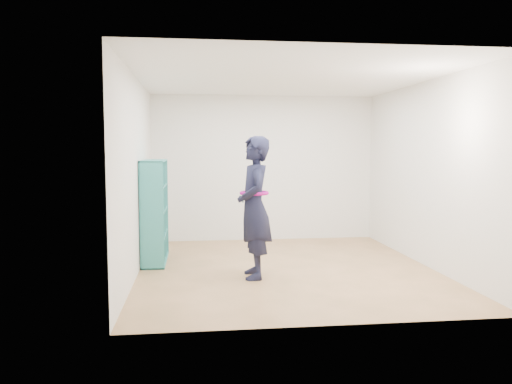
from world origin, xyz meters
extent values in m
plane|color=olive|center=(0.00, 0.00, 0.00)|extent=(4.50, 4.50, 0.00)
plane|color=white|center=(0.00, 0.00, 2.60)|extent=(4.50, 4.50, 0.00)
cube|color=silver|center=(-2.00, 0.00, 1.30)|extent=(0.02, 4.50, 2.60)
cube|color=silver|center=(2.00, 0.00, 1.30)|extent=(0.02, 4.50, 2.60)
cube|color=silver|center=(0.00, 2.25, 1.30)|extent=(4.00, 0.02, 2.60)
cube|color=silver|center=(0.00, -2.25, 1.30)|extent=(4.00, 0.02, 2.60)
cube|color=teal|center=(-1.83, 0.15, 0.75)|extent=(0.33, 0.02, 1.49)
cube|color=teal|center=(-1.83, 1.24, 0.75)|extent=(0.33, 0.02, 1.49)
cube|color=teal|center=(-1.83, 0.70, 0.01)|extent=(0.33, 1.12, 0.02)
cube|color=teal|center=(-1.83, 0.70, 1.48)|extent=(0.33, 1.12, 0.02)
cube|color=teal|center=(-1.98, 0.70, 0.75)|extent=(0.02, 1.12, 1.49)
cube|color=teal|center=(-1.83, 0.52, 0.75)|extent=(0.30, 0.02, 1.44)
cube|color=teal|center=(-1.83, 0.88, 0.75)|extent=(0.30, 0.02, 1.44)
cube|color=teal|center=(-1.83, 0.70, 0.38)|extent=(0.30, 1.07, 0.02)
cube|color=teal|center=(-1.83, 0.70, 0.75)|extent=(0.30, 1.07, 0.02)
cube|color=teal|center=(-1.83, 0.70, 1.11)|extent=(0.30, 1.07, 0.02)
cube|color=beige|center=(-1.81, 0.33, 0.06)|extent=(0.21, 0.13, 0.05)
cube|color=black|center=(-1.80, 0.28, 0.50)|extent=(0.17, 0.15, 0.20)
cube|color=maroon|center=(-1.80, 0.28, 0.86)|extent=(0.17, 0.15, 0.21)
cube|color=silver|center=(-1.81, 0.33, 1.16)|extent=(0.21, 0.13, 0.08)
cube|color=navy|center=(-1.80, 0.64, 0.16)|extent=(0.17, 0.15, 0.25)
cube|color=brown|center=(-1.80, 0.64, 0.49)|extent=(0.17, 0.15, 0.19)
cube|color=#BFB28C|center=(-1.81, 0.69, 0.78)|extent=(0.21, 0.13, 0.05)
cube|color=#26594C|center=(-1.80, 0.64, 1.25)|extent=(0.17, 0.15, 0.26)
cube|color=beige|center=(-1.80, 1.00, 0.15)|extent=(0.17, 0.15, 0.24)
cube|color=black|center=(-1.81, 1.05, 0.42)|extent=(0.21, 0.13, 0.05)
cube|color=maroon|center=(-1.80, 1.00, 0.86)|extent=(0.17, 0.15, 0.21)
cube|color=silver|center=(-1.80, 1.00, 1.22)|extent=(0.17, 0.15, 0.21)
imported|color=black|center=(-0.49, -0.40, 0.91)|extent=(0.45, 0.67, 1.82)
torus|color=#AC0D82|center=(-0.49, -0.40, 1.09)|extent=(0.38, 0.38, 0.04)
cube|color=silver|center=(-0.63, -0.31, 1.03)|extent=(0.04, 0.10, 0.14)
cube|color=black|center=(-0.63, -0.31, 1.03)|extent=(0.04, 0.10, 0.13)
camera|label=1|loc=(-1.23, -6.68, 1.66)|focal=35.00mm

